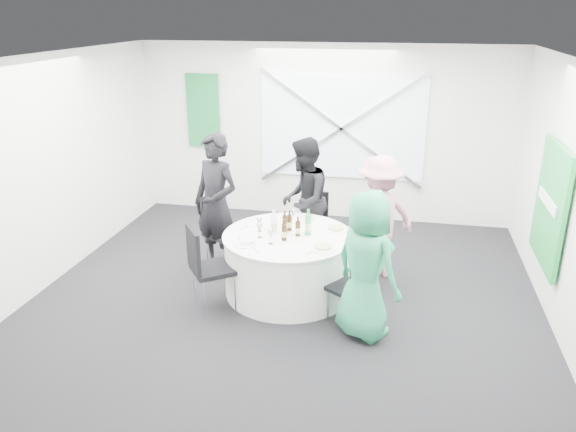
% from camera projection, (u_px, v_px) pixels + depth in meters
% --- Properties ---
extents(floor, '(6.00, 6.00, 0.00)m').
position_uv_depth(floor, '(285.00, 299.00, 6.74)').
color(floor, black).
rests_on(floor, ground).
extents(ceiling, '(6.00, 6.00, 0.00)m').
position_uv_depth(ceiling, '(284.00, 59.00, 5.77)').
color(ceiling, white).
rests_on(ceiling, wall_back).
extents(wall_back, '(6.00, 0.00, 6.00)m').
position_uv_depth(wall_back, '(323.00, 133.00, 9.01)').
color(wall_back, silver).
rests_on(wall_back, floor).
extents(wall_front, '(6.00, 0.00, 6.00)m').
position_uv_depth(wall_front, '(184.00, 331.00, 3.50)').
color(wall_front, silver).
rests_on(wall_front, floor).
extents(wall_left, '(0.00, 6.00, 6.00)m').
position_uv_depth(wall_left, '(44.00, 173.00, 6.82)').
color(wall_left, silver).
rests_on(wall_left, floor).
extents(wall_right, '(0.00, 6.00, 6.00)m').
position_uv_depth(wall_right, '(573.00, 207.00, 5.69)').
color(wall_right, silver).
rests_on(wall_right, floor).
extents(window_panel, '(2.60, 0.03, 1.60)m').
position_uv_depth(window_panel, '(342.00, 128.00, 8.88)').
color(window_panel, silver).
rests_on(window_panel, wall_back).
extents(window_brace_a, '(2.63, 0.05, 1.84)m').
position_uv_depth(window_brace_a, '(341.00, 129.00, 8.84)').
color(window_brace_a, silver).
rests_on(window_brace_a, window_panel).
extents(window_brace_b, '(2.63, 0.05, 1.84)m').
position_uv_depth(window_brace_b, '(341.00, 129.00, 8.84)').
color(window_brace_b, silver).
rests_on(window_brace_b, window_panel).
extents(green_banner, '(0.55, 0.04, 1.20)m').
position_uv_depth(green_banner, '(203.00, 111.00, 9.24)').
color(green_banner, '#136333').
rests_on(green_banner, wall_back).
extents(green_sign, '(0.05, 1.20, 1.40)m').
position_uv_depth(green_sign, '(550.00, 206.00, 6.32)').
color(green_sign, green).
rests_on(green_sign, wall_right).
extents(banquet_table, '(1.56, 1.56, 0.76)m').
position_uv_depth(banquet_table, '(288.00, 264.00, 6.79)').
color(banquet_table, silver).
rests_on(banquet_table, floor).
extents(chair_back, '(0.43, 0.44, 0.89)m').
position_uv_depth(chair_back, '(313.00, 218.00, 7.87)').
color(chair_back, black).
rests_on(chair_back, floor).
extents(chair_back_left, '(0.61, 0.61, 0.98)m').
position_uv_depth(chair_back_left, '(220.00, 225.00, 7.46)').
color(chair_back_left, black).
rests_on(chair_back_left, floor).
extents(chair_back_right, '(0.59, 0.58, 0.94)m').
position_uv_depth(chair_back_right, '(369.00, 241.00, 7.02)').
color(chair_back_right, black).
rests_on(chair_back_right, floor).
extents(chair_front_right, '(0.53, 0.52, 0.83)m').
position_uv_depth(chair_front_right, '(354.00, 284.00, 6.07)').
color(chair_front_right, black).
rests_on(chair_front_right, floor).
extents(chair_front_left, '(0.65, 0.65, 1.02)m').
position_uv_depth(chair_front_left, '(205.00, 262.00, 6.32)').
color(chair_front_left, black).
rests_on(chair_front_left, floor).
extents(person_man_back_left, '(0.79, 0.67, 1.84)m').
position_uv_depth(person_man_back_left, '(216.00, 204.00, 7.21)').
color(person_man_back_left, black).
rests_on(person_man_back_left, floor).
extents(person_man_back, '(0.46, 0.83, 1.71)m').
position_uv_depth(person_man_back, '(304.00, 200.00, 7.57)').
color(person_man_back, black).
rests_on(person_man_back, floor).
extents(person_woman_pink, '(1.13, 0.98, 1.61)m').
position_uv_depth(person_woman_pink, '(378.00, 218.00, 7.08)').
color(person_woman_pink, '#D08797').
rests_on(person_woman_pink, floor).
extents(person_woman_green, '(0.94, 0.89, 1.61)m').
position_uv_depth(person_woman_green, '(366.00, 265.00, 5.77)').
color(person_woman_green, '#289563').
rests_on(person_woman_green, floor).
extents(plate_back, '(0.29, 0.29, 0.01)m').
position_uv_depth(plate_back, '(297.00, 219.00, 7.13)').
color(plate_back, white).
rests_on(plate_back, banquet_table).
extents(plate_back_left, '(0.26, 0.26, 0.01)m').
position_uv_depth(plate_back_left, '(254.00, 223.00, 7.01)').
color(plate_back_left, white).
rests_on(plate_back_left, banquet_table).
extents(plate_back_right, '(0.30, 0.30, 0.04)m').
position_uv_depth(plate_back_right, '(336.00, 229.00, 6.81)').
color(plate_back_right, white).
rests_on(plate_back_right, banquet_table).
extents(plate_front_right, '(0.30, 0.30, 0.04)m').
position_uv_depth(plate_front_right, '(323.00, 247.00, 6.28)').
color(plate_front_right, white).
rests_on(plate_front_right, banquet_table).
extents(plate_front_left, '(0.27, 0.27, 0.01)m').
position_uv_depth(plate_front_left, '(245.00, 244.00, 6.39)').
color(plate_front_left, white).
rests_on(plate_front_left, banquet_table).
extents(napkin, '(0.19, 0.16, 0.04)m').
position_uv_depth(napkin, '(247.00, 242.00, 6.37)').
color(napkin, silver).
rests_on(napkin, plate_front_left).
extents(beer_bottle_a, '(0.06, 0.06, 0.28)m').
position_uv_depth(beer_bottle_a, '(285.00, 224.00, 6.69)').
color(beer_bottle_a, '#39210A').
rests_on(beer_bottle_a, banquet_table).
extents(beer_bottle_b, '(0.06, 0.06, 0.26)m').
position_uv_depth(beer_bottle_b, '(289.00, 223.00, 6.76)').
color(beer_bottle_b, '#39210A').
rests_on(beer_bottle_b, banquet_table).
extents(beer_bottle_c, '(0.06, 0.06, 0.24)m').
position_uv_depth(beer_bottle_c, '(298.00, 229.00, 6.60)').
color(beer_bottle_c, '#39210A').
rests_on(beer_bottle_c, banquet_table).
extents(beer_bottle_d, '(0.06, 0.06, 0.26)m').
position_uv_depth(beer_bottle_d, '(284.00, 232.00, 6.48)').
color(beer_bottle_d, '#39210A').
rests_on(beer_bottle_d, banquet_table).
extents(green_water_bottle, '(0.08, 0.08, 0.32)m').
position_uv_depth(green_water_bottle, '(308.00, 225.00, 6.63)').
color(green_water_bottle, green).
rests_on(green_water_bottle, banquet_table).
extents(clear_water_bottle, '(0.08, 0.08, 0.30)m').
position_uv_depth(clear_water_bottle, '(274.00, 225.00, 6.65)').
color(clear_water_bottle, white).
rests_on(clear_water_bottle, banquet_table).
extents(wine_glass_a, '(0.07, 0.07, 0.17)m').
position_uv_depth(wine_glass_a, '(271.00, 234.00, 6.37)').
color(wine_glass_a, white).
rests_on(wine_glass_a, banquet_table).
extents(wine_glass_b, '(0.07, 0.07, 0.17)m').
position_uv_depth(wine_glass_b, '(293.00, 213.00, 7.01)').
color(wine_glass_b, white).
rests_on(wine_glass_b, banquet_table).
extents(wine_glass_c, '(0.07, 0.07, 0.17)m').
position_uv_depth(wine_glass_c, '(260.00, 227.00, 6.55)').
color(wine_glass_c, white).
rests_on(wine_glass_c, banquet_table).
extents(wine_glass_d, '(0.07, 0.07, 0.17)m').
position_uv_depth(wine_glass_d, '(259.00, 222.00, 6.72)').
color(wine_glass_d, white).
rests_on(wine_glass_d, banquet_table).
extents(fork_a, '(0.10, 0.13, 0.01)m').
position_uv_depth(fork_a, '(267.00, 219.00, 7.14)').
color(fork_a, silver).
rests_on(fork_a, banquet_table).
extents(knife_a, '(0.08, 0.14, 0.01)m').
position_uv_depth(knife_a, '(244.00, 228.00, 6.86)').
color(knife_a, silver).
rests_on(knife_a, banquet_table).
extents(fork_b, '(0.15, 0.02, 0.01)m').
position_uv_depth(fork_b, '(308.00, 219.00, 7.15)').
color(fork_b, silver).
rests_on(fork_b, banquet_table).
extents(knife_b, '(0.15, 0.02, 0.01)m').
position_uv_depth(knife_b, '(283.00, 218.00, 7.20)').
color(knife_b, silver).
rests_on(knife_b, banquet_table).
extents(fork_c, '(0.11, 0.12, 0.01)m').
position_uv_depth(fork_c, '(240.00, 239.00, 6.54)').
color(fork_c, silver).
rests_on(fork_c, banquet_table).
extents(knife_c, '(0.12, 0.12, 0.01)m').
position_uv_depth(knife_c, '(256.00, 250.00, 6.24)').
color(knife_c, silver).
rests_on(knife_c, banquet_table).
extents(fork_d, '(0.10, 0.13, 0.01)m').
position_uv_depth(fork_d, '(311.00, 253.00, 6.18)').
color(fork_d, silver).
rests_on(fork_d, banquet_table).
extents(knife_d, '(0.10, 0.13, 0.01)m').
position_uv_depth(knife_d, '(331.00, 245.00, 6.38)').
color(knife_d, silver).
rests_on(knife_d, banquet_table).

